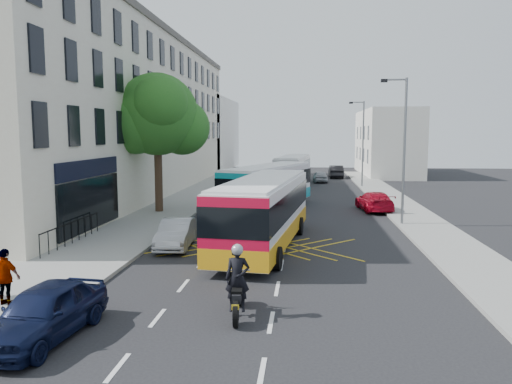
% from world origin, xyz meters
% --- Properties ---
extents(ground, '(120.00, 120.00, 0.00)m').
position_xyz_m(ground, '(0.00, 0.00, 0.00)').
color(ground, black).
rests_on(ground, ground).
extents(pavement_left, '(5.00, 70.00, 0.15)m').
position_xyz_m(pavement_left, '(-8.50, 15.00, 0.07)').
color(pavement_left, gray).
rests_on(pavement_left, ground).
extents(pavement_right, '(3.00, 70.00, 0.15)m').
position_xyz_m(pavement_right, '(7.50, 15.00, 0.07)').
color(pavement_right, gray).
rests_on(pavement_right, ground).
extents(terrace_main, '(8.30, 45.00, 13.50)m').
position_xyz_m(terrace_main, '(-14.00, 24.49, 6.76)').
color(terrace_main, beige).
rests_on(terrace_main, ground).
extents(terrace_far, '(8.00, 20.00, 10.00)m').
position_xyz_m(terrace_far, '(-14.00, 55.00, 5.00)').
color(terrace_far, silver).
rests_on(terrace_far, ground).
extents(building_right, '(6.00, 18.00, 8.00)m').
position_xyz_m(building_right, '(11.00, 48.00, 4.00)').
color(building_right, silver).
rests_on(building_right, ground).
extents(street_tree, '(6.30, 5.70, 8.80)m').
position_xyz_m(street_tree, '(-8.51, 14.97, 6.29)').
color(street_tree, '#382619').
rests_on(street_tree, pavement_left).
extents(lamp_near, '(1.45, 0.15, 8.00)m').
position_xyz_m(lamp_near, '(6.20, 12.00, 4.62)').
color(lamp_near, slate).
rests_on(lamp_near, pavement_right).
extents(lamp_far, '(1.45, 0.15, 8.00)m').
position_xyz_m(lamp_far, '(6.20, 32.00, 4.62)').
color(lamp_far, slate).
rests_on(lamp_far, pavement_right).
extents(railings, '(0.08, 5.60, 1.14)m').
position_xyz_m(railings, '(-9.70, 5.30, 0.72)').
color(railings, black).
rests_on(railings, pavement_left).
extents(bus_near, '(3.83, 11.38, 3.14)m').
position_xyz_m(bus_near, '(-0.96, 6.09, 1.65)').
color(bus_near, silver).
rests_on(bus_near, ground).
extents(bus_mid, '(5.75, 10.90, 3.00)m').
position_xyz_m(bus_mid, '(-1.59, 17.44, 1.58)').
color(bus_mid, silver).
rests_on(bus_mid, ground).
extents(bus_far, '(3.50, 10.61, 2.93)m').
position_xyz_m(bus_far, '(-0.34, 33.43, 1.54)').
color(bus_far, silver).
rests_on(bus_far, ground).
extents(motorbike, '(0.74, 2.36, 2.09)m').
position_xyz_m(motorbike, '(-0.98, -2.62, 0.98)').
color(motorbike, black).
rests_on(motorbike, ground).
extents(parked_car_blue, '(2.06, 4.26, 1.40)m').
position_xyz_m(parked_car_blue, '(-5.60, -4.66, 0.70)').
color(parked_car_blue, black).
rests_on(parked_car_blue, ground).
extents(parked_car_silver, '(1.64, 4.00, 1.29)m').
position_xyz_m(parked_car_silver, '(-4.90, 5.59, 0.64)').
color(parked_car_silver, '#AAACB2').
rests_on(parked_car_silver, ground).
extents(red_hatchback, '(2.35, 4.67, 1.30)m').
position_xyz_m(red_hatchback, '(5.50, 17.42, 0.65)').
color(red_hatchback, '#A9071C').
rests_on(red_hatchback, ground).
extents(distant_car_grey, '(2.65, 5.25, 1.43)m').
position_xyz_m(distant_car_grey, '(-1.21, 44.63, 0.71)').
color(distant_car_grey, '#45494E').
rests_on(distant_car_grey, ground).
extents(distant_car_silver, '(1.52, 3.65, 1.24)m').
position_xyz_m(distant_car_silver, '(2.50, 36.83, 0.62)').
color(distant_car_silver, '#A5A7AC').
rests_on(distant_car_silver, ground).
extents(distant_car_dark, '(1.60, 4.40, 1.44)m').
position_xyz_m(distant_car_dark, '(4.44, 42.43, 0.72)').
color(distant_car_dark, black).
rests_on(distant_car_dark, ground).
extents(pedestrian_far, '(1.04, 0.57, 1.67)m').
position_xyz_m(pedestrian_far, '(-7.81, -2.76, 0.99)').
color(pedestrian_far, gray).
rests_on(pedestrian_far, pavement_left).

